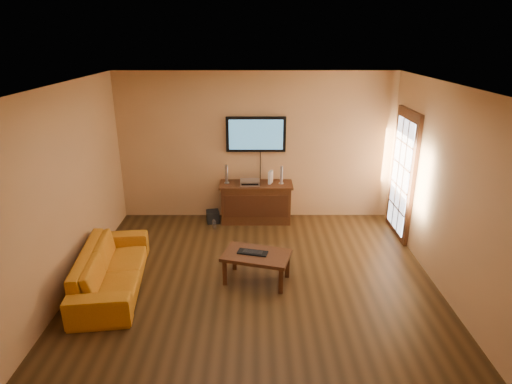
{
  "coord_description": "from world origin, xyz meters",
  "views": [
    {
      "loc": [
        -0.01,
        -5.1,
        3.27
      ],
      "look_at": [
        0.0,
        0.8,
        1.1
      ],
      "focal_mm": 30.0,
      "sensor_mm": 36.0,
      "label": 1
    }
  ],
  "objects_px": {
    "television": "(256,134)",
    "av_receiver": "(250,182)",
    "keyboard": "(253,252)",
    "coffee_table": "(256,258)",
    "game_console": "(271,177)",
    "subwoofer": "(213,217)",
    "sofa": "(111,262)",
    "bottle": "(214,224)",
    "media_console": "(256,202)",
    "speaker_right": "(281,176)",
    "speaker_left": "(227,175)"
  },
  "relations": [
    {
      "from": "television",
      "to": "av_receiver",
      "type": "distance_m",
      "value": 0.87
    },
    {
      "from": "keyboard",
      "to": "coffee_table",
      "type": "bearing_deg",
      "value": -23.46
    },
    {
      "from": "game_console",
      "to": "subwoofer",
      "type": "relative_size",
      "value": 1.01
    },
    {
      "from": "coffee_table",
      "to": "sofa",
      "type": "height_order",
      "value": "sofa"
    },
    {
      "from": "av_receiver",
      "to": "coffee_table",
      "type": "bearing_deg",
      "value": -87.77
    },
    {
      "from": "game_console",
      "to": "bottle",
      "type": "bearing_deg",
      "value": -138.98
    },
    {
      "from": "coffee_table",
      "to": "bottle",
      "type": "distance_m",
      "value": 1.91
    },
    {
      "from": "bottle",
      "to": "keyboard",
      "type": "xyz_separation_m",
      "value": [
        0.7,
        -1.7,
        0.35
      ]
    },
    {
      "from": "keyboard",
      "to": "media_console",
      "type": "bearing_deg",
      "value": 88.57
    },
    {
      "from": "television",
      "to": "speaker_right",
      "type": "distance_m",
      "value": 0.87
    },
    {
      "from": "speaker_left",
      "to": "bottle",
      "type": "height_order",
      "value": "speaker_left"
    },
    {
      "from": "av_receiver",
      "to": "subwoofer",
      "type": "xyz_separation_m",
      "value": [
        -0.69,
        -0.05,
        -0.66
      ]
    },
    {
      "from": "sofa",
      "to": "speaker_left",
      "type": "height_order",
      "value": "speaker_left"
    },
    {
      "from": "media_console",
      "to": "television",
      "type": "xyz_separation_m",
      "value": [
        -0.0,
        0.21,
        1.23
      ]
    },
    {
      "from": "bottle",
      "to": "keyboard",
      "type": "distance_m",
      "value": 1.88
    },
    {
      "from": "bottle",
      "to": "sofa",
      "type": "bearing_deg",
      "value": -122.96
    },
    {
      "from": "media_console",
      "to": "television",
      "type": "bearing_deg",
      "value": 90.0
    },
    {
      "from": "media_console",
      "to": "av_receiver",
      "type": "distance_m",
      "value": 0.42
    },
    {
      "from": "television",
      "to": "coffee_table",
      "type": "height_order",
      "value": "television"
    },
    {
      "from": "bottle",
      "to": "media_console",
      "type": "bearing_deg",
      "value": 25.35
    },
    {
      "from": "subwoofer",
      "to": "game_console",
      "type": "bearing_deg",
      "value": -6.18
    },
    {
      "from": "media_console",
      "to": "coffee_table",
      "type": "bearing_deg",
      "value": -89.93
    },
    {
      "from": "coffee_table",
      "to": "av_receiver",
      "type": "height_order",
      "value": "av_receiver"
    },
    {
      "from": "speaker_left",
      "to": "av_receiver",
      "type": "height_order",
      "value": "speaker_left"
    },
    {
      "from": "speaker_left",
      "to": "av_receiver",
      "type": "xyz_separation_m",
      "value": [
        0.42,
        -0.07,
        -0.12
      ]
    },
    {
      "from": "speaker_right",
      "to": "keyboard",
      "type": "xyz_separation_m",
      "value": [
        -0.51,
        -2.07,
        -0.45
      ]
    },
    {
      "from": "subwoofer",
      "to": "bottle",
      "type": "xyz_separation_m",
      "value": [
        0.05,
        -0.28,
        -0.03
      ]
    },
    {
      "from": "media_console",
      "to": "speaker_left",
      "type": "xyz_separation_m",
      "value": [
        -0.53,
        0.04,
        0.52
      ]
    },
    {
      "from": "speaker_right",
      "to": "av_receiver",
      "type": "distance_m",
      "value": 0.58
    },
    {
      "from": "television",
      "to": "av_receiver",
      "type": "height_order",
      "value": "television"
    },
    {
      "from": "subwoofer",
      "to": "television",
      "type": "bearing_deg",
      "value": 7.66
    },
    {
      "from": "coffee_table",
      "to": "av_receiver",
      "type": "distance_m",
      "value": 2.1
    },
    {
      "from": "subwoofer",
      "to": "keyboard",
      "type": "relative_size",
      "value": 0.51
    },
    {
      "from": "bottle",
      "to": "television",
      "type": "bearing_deg",
      "value": 37.11
    },
    {
      "from": "media_console",
      "to": "speaker_right",
      "type": "distance_m",
      "value": 0.69
    },
    {
      "from": "subwoofer",
      "to": "bottle",
      "type": "height_order",
      "value": "subwoofer"
    },
    {
      "from": "game_console",
      "to": "television",
      "type": "bearing_deg",
      "value": 166.3
    },
    {
      "from": "subwoofer",
      "to": "media_console",
      "type": "bearing_deg",
      "value": -6.79
    },
    {
      "from": "sofa",
      "to": "television",
      "type": "bearing_deg",
      "value": -45.75
    },
    {
      "from": "game_console",
      "to": "keyboard",
      "type": "xyz_separation_m",
      "value": [
        -0.32,
        -2.1,
        -0.41
      ]
    },
    {
      "from": "speaker_left",
      "to": "keyboard",
      "type": "distance_m",
      "value": 2.2
    },
    {
      "from": "sofa",
      "to": "game_console",
      "type": "xyz_separation_m",
      "value": [
        2.24,
        2.27,
        0.46
      ]
    },
    {
      "from": "sofa",
      "to": "bottle",
      "type": "bearing_deg",
      "value": -39.89
    },
    {
      "from": "sofa",
      "to": "av_receiver",
      "type": "height_order",
      "value": "av_receiver"
    },
    {
      "from": "media_console",
      "to": "speaker_right",
      "type": "xyz_separation_m",
      "value": [
        0.46,
        0.01,
        0.51
      ]
    },
    {
      "from": "av_receiver",
      "to": "bottle",
      "type": "height_order",
      "value": "av_receiver"
    },
    {
      "from": "bottle",
      "to": "speaker_left",
      "type": "bearing_deg",
      "value": 61.2
    },
    {
      "from": "coffee_table",
      "to": "game_console",
      "type": "distance_m",
      "value": 2.19
    },
    {
      "from": "speaker_left",
      "to": "subwoofer",
      "type": "xyz_separation_m",
      "value": [
        -0.26,
        -0.11,
        -0.77
      ]
    },
    {
      "from": "television",
      "to": "media_console",
      "type": "bearing_deg",
      "value": -90.0
    }
  ]
}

